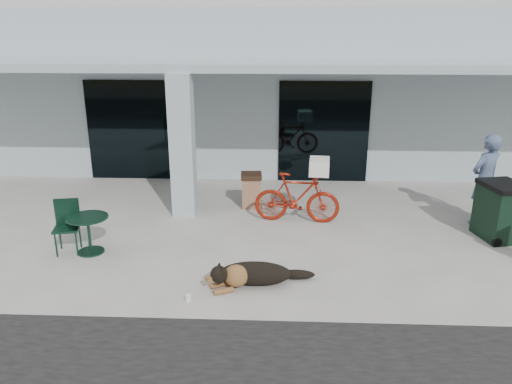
{
  "coord_description": "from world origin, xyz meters",
  "views": [
    {
      "loc": [
        0.57,
        -8.24,
        4.06
      ],
      "look_at": [
        0.17,
        0.9,
        1.0
      ],
      "focal_mm": 35.0,
      "sensor_mm": 36.0,
      "label": 1
    }
  ],
  "objects_px": {
    "cafe_table_near": "(89,235)",
    "cafe_chair_near": "(67,227)",
    "bicycle": "(297,198)",
    "trash_receptacle": "(251,190)",
    "dog": "(256,272)",
    "wheeled_bin": "(500,211)",
    "person": "(485,180)"
  },
  "relations": [
    {
      "from": "cafe_table_near",
      "to": "person",
      "type": "bearing_deg",
      "value": 12.97
    },
    {
      "from": "cafe_table_near",
      "to": "cafe_chair_near",
      "type": "distance_m",
      "value": 0.43
    },
    {
      "from": "dog",
      "to": "cafe_chair_near",
      "type": "height_order",
      "value": "cafe_chair_near"
    },
    {
      "from": "dog",
      "to": "trash_receptacle",
      "type": "xyz_separation_m",
      "value": [
        -0.27,
        3.72,
        0.18
      ]
    },
    {
      "from": "cafe_table_near",
      "to": "cafe_chair_near",
      "type": "xyz_separation_m",
      "value": [
        -0.41,
        -0.01,
        0.14
      ]
    },
    {
      "from": "cafe_chair_near",
      "to": "wheeled_bin",
      "type": "height_order",
      "value": "wheeled_bin"
    },
    {
      "from": "trash_receptacle",
      "to": "bicycle",
      "type": "bearing_deg",
      "value": -41.15
    },
    {
      "from": "cafe_chair_near",
      "to": "trash_receptacle",
      "type": "xyz_separation_m",
      "value": [
        3.3,
        2.64,
        -0.09
      ]
    },
    {
      "from": "dog",
      "to": "person",
      "type": "xyz_separation_m",
      "value": [
        4.7,
        2.9,
        0.75
      ]
    },
    {
      "from": "dog",
      "to": "trash_receptacle",
      "type": "height_order",
      "value": "trash_receptacle"
    },
    {
      "from": "bicycle",
      "to": "trash_receptacle",
      "type": "distance_m",
      "value": 1.38
    },
    {
      "from": "person",
      "to": "trash_receptacle",
      "type": "bearing_deg",
      "value": -39.48
    },
    {
      "from": "person",
      "to": "trash_receptacle",
      "type": "height_order",
      "value": "person"
    },
    {
      "from": "wheeled_bin",
      "to": "bicycle",
      "type": "bearing_deg",
      "value": 158.43
    },
    {
      "from": "person",
      "to": "bicycle",
      "type": "bearing_deg",
      "value": -28.93
    },
    {
      "from": "person",
      "to": "trash_receptacle",
      "type": "relative_size",
      "value": 2.41
    },
    {
      "from": "cafe_chair_near",
      "to": "person",
      "type": "height_order",
      "value": "person"
    },
    {
      "from": "wheeled_bin",
      "to": "cafe_chair_near",
      "type": "bearing_deg",
      "value": 175.47
    },
    {
      "from": "cafe_chair_near",
      "to": "wheeled_bin",
      "type": "distance_m",
      "value": 8.39
    },
    {
      "from": "wheeled_bin",
      "to": "person",
      "type": "bearing_deg",
      "value": 82.85
    },
    {
      "from": "cafe_chair_near",
      "to": "person",
      "type": "relative_size",
      "value": 0.51
    },
    {
      "from": "bicycle",
      "to": "person",
      "type": "bearing_deg",
      "value": -83.28
    },
    {
      "from": "trash_receptacle",
      "to": "cafe_chair_near",
      "type": "bearing_deg",
      "value": -141.35
    },
    {
      "from": "dog",
      "to": "person",
      "type": "relative_size",
      "value": 0.69
    },
    {
      "from": "cafe_table_near",
      "to": "trash_receptacle",
      "type": "distance_m",
      "value": 3.91
    },
    {
      "from": "trash_receptacle",
      "to": "person",
      "type": "bearing_deg",
      "value": -9.38
    },
    {
      "from": "dog",
      "to": "trash_receptacle",
      "type": "bearing_deg",
      "value": 69.67
    },
    {
      "from": "bicycle",
      "to": "cafe_chair_near",
      "type": "distance_m",
      "value": 4.66
    },
    {
      "from": "dog",
      "to": "cafe_table_near",
      "type": "height_order",
      "value": "cafe_table_near"
    },
    {
      "from": "bicycle",
      "to": "wheeled_bin",
      "type": "height_order",
      "value": "wheeled_bin"
    },
    {
      "from": "dog",
      "to": "trash_receptacle",
      "type": "distance_m",
      "value": 3.74
    },
    {
      "from": "bicycle",
      "to": "trash_receptacle",
      "type": "xyz_separation_m",
      "value": [
        -1.03,
        0.9,
        -0.14
      ]
    }
  ]
}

